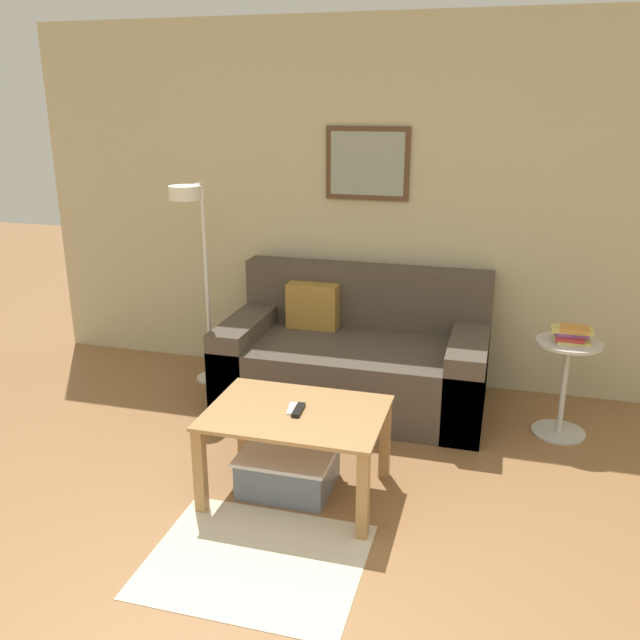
{
  "coord_description": "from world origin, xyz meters",
  "views": [
    {
      "loc": [
        0.71,
        -1.59,
        2.01
      ],
      "look_at": [
        -0.24,
        1.81,
        0.85
      ],
      "focal_mm": 38.0,
      "sensor_mm": 36.0,
      "label": 1
    }
  ],
  "objects_px": {
    "storage_bin": "(288,469)",
    "cell_phone": "(295,408)",
    "book_stack": "(572,334)",
    "remote_control": "(298,410)",
    "side_table": "(565,379)",
    "coffee_table": "(296,426)",
    "couch": "(355,359)",
    "floor_lamp": "(194,243)"
  },
  "relations": [
    {
      "from": "storage_bin",
      "to": "side_table",
      "type": "height_order",
      "value": "side_table"
    },
    {
      "from": "floor_lamp",
      "to": "remote_control",
      "type": "xyz_separation_m",
      "value": [
        1.09,
        -1.14,
        -0.59
      ]
    },
    {
      "from": "couch",
      "to": "remote_control",
      "type": "bearing_deg",
      "value": -90.89
    },
    {
      "from": "side_table",
      "to": "cell_phone",
      "type": "xyz_separation_m",
      "value": [
        -1.4,
        -1.07,
        0.11
      ]
    },
    {
      "from": "coffee_table",
      "to": "remote_control",
      "type": "distance_m",
      "value": 0.1
    },
    {
      "from": "couch",
      "to": "cell_phone",
      "type": "relative_size",
      "value": 12.57
    },
    {
      "from": "coffee_table",
      "to": "storage_bin",
      "type": "xyz_separation_m",
      "value": [
        -0.06,
        0.04,
        -0.28
      ]
    },
    {
      "from": "storage_bin",
      "to": "side_table",
      "type": "xyz_separation_m",
      "value": [
        1.45,
        1.05,
        0.26
      ]
    },
    {
      "from": "cell_phone",
      "to": "book_stack",
      "type": "bearing_deg",
      "value": 27.11
    },
    {
      "from": "remote_control",
      "to": "coffee_table",
      "type": "bearing_deg",
      "value": 158.94
    },
    {
      "from": "storage_bin",
      "to": "remote_control",
      "type": "relative_size",
      "value": 3.31
    },
    {
      "from": "storage_bin",
      "to": "remote_control",
      "type": "distance_m",
      "value": 0.39
    },
    {
      "from": "storage_bin",
      "to": "remote_control",
      "type": "bearing_deg",
      "value": -28.49
    },
    {
      "from": "side_table",
      "to": "cell_phone",
      "type": "relative_size",
      "value": 4.39
    },
    {
      "from": "storage_bin",
      "to": "book_stack",
      "type": "relative_size",
      "value": 2.06
    },
    {
      "from": "book_stack",
      "to": "cell_phone",
      "type": "xyz_separation_m",
      "value": [
        -1.41,
        -1.08,
        -0.18
      ]
    },
    {
      "from": "remote_control",
      "to": "couch",
      "type": "bearing_deg",
      "value": 85.76
    },
    {
      "from": "coffee_table",
      "to": "side_table",
      "type": "relative_size",
      "value": 1.48
    },
    {
      "from": "side_table",
      "to": "cell_phone",
      "type": "distance_m",
      "value": 1.76
    },
    {
      "from": "book_stack",
      "to": "remote_control",
      "type": "bearing_deg",
      "value": -141.54
    },
    {
      "from": "couch",
      "to": "coffee_table",
      "type": "height_order",
      "value": "couch"
    },
    {
      "from": "storage_bin",
      "to": "book_stack",
      "type": "xyz_separation_m",
      "value": [
        1.46,
        1.06,
        0.55
      ]
    },
    {
      "from": "cell_phone",
      "to": "side_table",
      "type": "bearing_deg",
      "value": 27.12
    },
    {
      "from": "floor_lamp",
      "to": "side_table",
      "type": "height_order",
      "value": "floor_lamp"
    },
    {
      "from": "couch",
      "to": "remote_control",
      "type": "distance_m",
      "value": 1.25
    },
    {
      "from": "couch",
      "to": "coffee_table",
      "type": "relative_size",
      "value": 1.93
    },
    {
      "from": "floor_lamp",
      "to": "side_table",
      "type": "distance_m",
      "value": 2.57
    },
    {
      "from": "storage_bin",
      "to": "cell_phone",
      "type": "bearing_deg",
      "value": -20.32
    },
    {
      "from": "couch",
      "to": "remote_control",
      "type": "relative_size",
      "value": 11.73
    },
    {
      "from": "floor_lamp",
      "to": "cell_phone",
      "type": "xyz_separation_m",
      "value": [
        1.07,
        -1.12,
        -0.59
      ]
    },
    {
      "from": "remote_control",
      "to": "floor_lamp",
      "type": "bearing_deg",
      "value": 130.48
    },
    {
      "from": "couch",
      "to": "cell_phone",
      "type": "xyz_separation_m",
      "value": [
        -0.05,
        -1.22,
        0.18
      ]
    },
    {
      "from": "storage_bin",
      "to": "cell_phone",
      "type": "relative_size",
      "value": 3.55
    },
    {
      "from": "coffee_table",
      "to": "cell_phone",
      "type": "bearing_deg",
      "value": 127.2
    },
    {
      "from": "floor_lamp",
      "to": "cell_phone",
      "type": "distance_m",
      "value": 1.65
    },
    {
      "from": "storage_bin",
      "to": "floor_lamp",
      "type": "xyz_separation_m",
      "value": [
        -1.02,
        1.1,
        0.96
      ]
    },
    {
      "from": "remote_control",
      "to": "storage_bin",
      "type": "bearing_deg",
      "value": 148.16
    },
    {
      "from": "side_table",
      "to": "book_stack",
      "type": "height_order",
      "value": "book_stack"
    },
    {
      "from": "coffee_table",
      "to": "book_stack",
      "type": "height_order",
      "value": "book_stack"
    },
    {
      "from": "floor_lamp",
      "to": "remote_control",
      "type": "bearing_deg",
      "value": -46.17
    },
    {
      "from": "coffee_table",
      "to": "side_table",
      "type": "distance_m",
      "value": 1.76
    },
    {
      "from": "coffee_table",
      "to": "cell_phone",
      "type": "distance_m",
      "value": 0.09
    }
  ]
}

